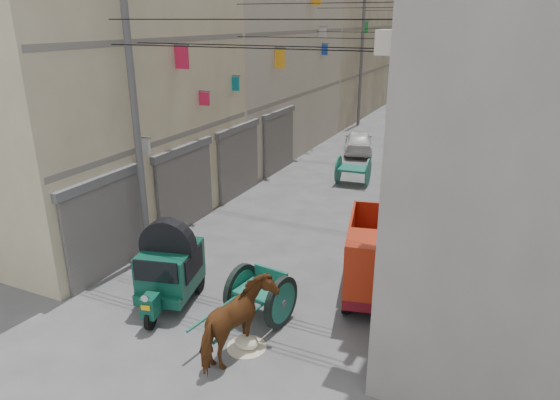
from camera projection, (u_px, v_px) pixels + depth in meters
The scene contains 15 objects.
building_row_left at pixel (330, 23), 38.65m from camera, with size 8.00×62.00×14.00m.
end_cap_building at pixel (476, 21), 62.62m from camera, with size 22.00×10.00×13.00m, color #B4A78D.
shutters_left at pixel (215, 171), 18.50m from camera, with size 0.18×14.40×2.88m.
signboards at pixel (393, 88), 25.90m from camera, with size 8.22×40.52×5.67m.
utility_poles at pixel (370, 87), 21.73m from camera, with size 7.40×22.20×8.00m.
overhead_cables at pixel (356, 20), 18.57m from camera, with size 7.40×22.52×1.12m.
auto_rickshaw at pixel (170, 266), 12.45m from camera, with size 1.76×2.51×1.70m.
tonga_cart at pixel (260, 294), 11.84m from camera, with size 1.46×2.89×1.25m.
mini_truck at pixel (379, 265), 12.56m from camera, with size 2.40×3.92×2.06m.
second_cart at pixel (353, 170), 21.57m from camera, with size 1.47×1.33×1.21m.
feed_sack at pixel (247, 342), 10.94m from camera, with size 0.55×0.44×0.27m, color beige.
horse at pixel (238, 323), 10.40m from camera, with size 0.91×1.99×1.68m, color brown.
distant_car_white at pixel (359, 141), 26.80m from camera, with size 1.44×3.58×1.22m, color silver.
distant_car_grey at pixel (431, 125), 30.70m from camera, with size 1.35×3.87×1.28m, color slate.
distant_car_green at pixel (432, 108), 37.01m from camera, with size 1.62×3.99×1.16m, color #1D5548.
Camera 1 is at (5.77, -4.70, 6.81)m, focal length 32.00 mm.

